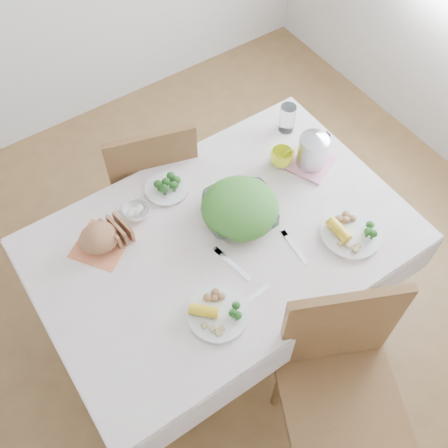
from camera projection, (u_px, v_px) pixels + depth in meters
floor at (223, 316)px, 2.75m from camera, size 3.60×3.60×0.00m
dining_table at (223, 283)px, 2.44m from camera, size 1.40×0.90×0.75m
tablecloth at (223, 239)px, 2.13m from camera, size 1.50×1.00×0.01m
chair_near at (341, 407)px, 2.03m from camera, size 0.61×0.61×1.01m
chair_far at (151, 176)px, 2.69m from camera, size 0.53×0.53×0.95m
salad_bowl at (240, 212)px, 2.15m from camera, size 0.38×0.38×0.07m
dinner_plate_left at (218, 313)px, 1.92m from camera, size 0.31×0.31×0.02m
dinner_plate_right at (351, 234)px, 2.12m from camera, size 0.32×0.32×0.02m
broccoli_plate at (167, 188)px, 2.26m from camera, size 0.19×0.19×0.02m
napkin at (101, 245)px, 2.10m from camera, size 0.28×0.28×0.00m
bread_loaf at (99, 237)px, 2.06m from camera, size 0.19×0.18×0.09m
fruit_bowl at (137, 212)px, 2.18m from camera, size 0.14×0.14×0.04m
yellow_mug at (281, 158)px, 2.32m from camera, size 0.11×0.11×0.08m
glass_tumbler at (287, 119)px, 2.42m from camera, size 0.09×0.09×0.14m
pink_tray at (310, 163)px, 2.34m from camera, size 0.24×0.24×0.01m
electric_kettle at (313, 146)px, 2.25m from camera, size 0.15×0.15×0.18m
fork_left at (233, 264)px, 2.05m from camera, size 0.06×0.20×0.00m
fork_right at (294, 247)px, 2.10m from camera, size 0.04×0.18×0.00m
knife at (252, 298)px, 1.97m from camera, size 0.18×0.04×0.00m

